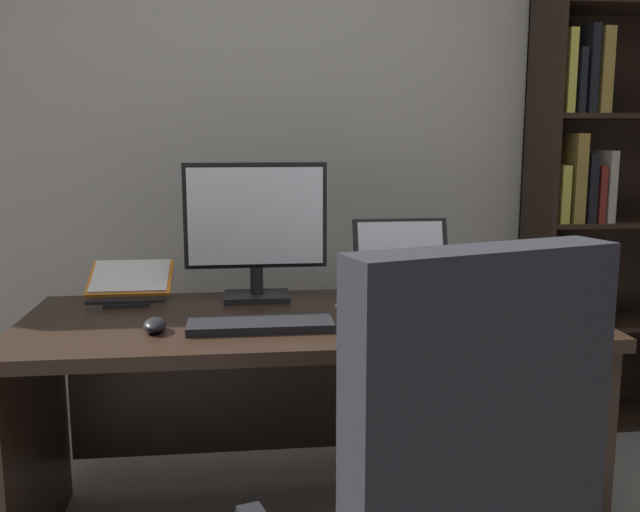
# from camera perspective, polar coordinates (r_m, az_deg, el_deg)

# --- Properties ---
(wall_back) EXTENTS (5.25, 0.12, 2.57)m
(wall_back) POSITION_cam_1_polar(r_m,az_deg,el_deg) (3.13, -2.36, 9.73)
(wall_back) COLOR #B2ADA3
(wall_back) RESTS_ON ground
(desk) EXTENTS (1.75, 0.73, 0.73)m
(desk) POSITION_cam_1_polar(r_m,az_deg,el_deg) (2.32, -1.23, -9.06)
(desk) COLOR black
(desk) RESTS_ON ground
(bookshelf) EXTENTS (0.80, 0.33, 2.28)m
(bookshelf) POSITION_cam_1_polar(r_m,az_deg,el_deg) (3.29, 22.21, 6.75)
(bookshelf) COLOR black
(bookshelf) RESTS_ON ground
(monitor) EXTENTS (0.48, 0.16, 0.47)m
(monitor) POSITION_cam_1_polar(r_m,az_deg,el_deg) (2.37, -5.25, 2.05)
(monitor) COLOR black
(monitor) RESTS_ON desk
(laptop) EXTENTS (0.35, 0.33, 0.25)m
(laptop) POSITION_cam_1_polar(r_m,az_deg,el_deg) (2.48, 7.17, -1.92)
(laptop) COLOR black
(laptop) RESTS_ON desk
(keyboard) EXTENTS (0.42, 0.15, 0.02)m
(keyboard) POSITION_cam_1_polar(r_m,az_deg,el_deg) (2.04, -4.88, -5.60)
(keyboard) COLOR black
(keyboard) RESTS_ON desk
(computer_mouse) EXTENTS (0.06, 0.10, 0.04)m
(computer_mouse) POSITION_cam_1_polar(r_m,az_deg,el_deg) (2.05, -13.32, -5.51)
(computer_mouse) COLOR black
(computer_mouse) RESTS_ON desk
(reading_stand_with_book) EXTENTS (0.28, 0.26, 0.12)m
(reading_stand_with_book) POSITION_cam_1_polar(r_m,az_deg,el_deg) (2.48, -15.23, -2.05)
(reading_stand_with_book) COLOR black
(reading_stand_with_book) RESTS_ON desk
(open_binder) EXTENTS (0.52, 0.34, 0.02)m
(open_binder) POSITION_cam_1_polar(r_m,az_deg,el_deg) (2.13, 14.26, -5.24)
(open_binder) COLOR navy
(open_binder) RESTS_ON desk
(notepad) EXTENTS (0.18, 0.23, 0.01)m
(notepad) POSITION_cam_1_polar(r_m,az_deg,el_deg) (2.21, 3.83, -4.56)
(notepad) COLOR silver
(notepad) RESTS_ON desk
(pen) EXTENTS (0.14, 0.04, 0.01)m
(pen) POSITION_cam_1_polar(r_m,az_deg,el_deg) (2.21, 4.35, -4.32)
(pen) COLOR navy
(pen) RESTS_ON notepad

